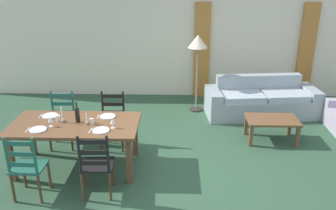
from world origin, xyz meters
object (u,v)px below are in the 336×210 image
at_px(dining_table, 75,129).
at_px(coffee_cup_secondary, 58,118).
at_px(wine_glass_near_left, 50,119).
at_px(coffee_table, 272,122).
at_px(standing_lamp, 198,46).
at_px(coffee_cup_primary, 92,121).
at_px(dining_chair_near_right, 96,165).
at_px(dining_chair_near_left, 27,167).
at_px(wine_bottle, 77,115).
at_px(couch, 260,101).
at_px(wine_glass_near_right, 112,121).
at_px(dining_chair_far_right, 113,121).
at_px(dining_chair_far_left, 62,120).

bearing_deg(dining_table, coffee_cup_secondary, 163.44).
bearing_deg(dining_table, wine_glass_near_left, -159.02).
height_order(coffee_table, standing_lamp, standing_lamp).
bearing_deg(coffee_cup_primary, dining_chair_near_right, -73.90).
xyz_separation_m(dining_chair_near_left, coffee_table, (3.64, 1.79, -0.12)).
relative_size(dining_chair_near_right, standing_lamp, 0.59).
bearing_deg(wine_bottle, couch, 33.91).
distance_m(dining_chair_near_right, wine_glass_near_right, 0.70).
xyz_separation_m(dining_chair_near_right, standing_lamp, (1.47, 3.12, 0.93)).
height_order(dining_chair_near_right, dining_chair_far_right, same).
height_order(dining_table, dining_chair_far_right, dining_chair_far_right).
bearing_deg(dining_chair_near_left, coffee_cup_primary, 47.35).
distance_m(dining_chair_far_right, coffee_table, 2.80).
bearing_deg(standing_lamp, wine_glass_near_right, -117.57).
distance_m(dining_table, wine_bottle, 0.21).
bearing_deg(wine_bottle, wine_glass_near_left, -154.99).
xyz_separation_m(dining_chair_near_left, coffee_cup_secondary, (0.17, 0.86, 0.32)).
bearing_deg(dining_table, dining_chair_near_left, -118.90).
distance_m(dining_chair_far_left, wine_bottle, 0.92).
distance_m(dining_chair_far_right, standing_lamp, 2.44).
xyz_separation_m(dining_chair_near_left, wine_glass_near_left, (0.12, 0.66, 0.38)).
bearing_deg(coffee_table, dining_chair_near_left, -153.85).
bearing_deg(couch, standing_lamp, 172.16).
bearing_deg(coffee_cup_primary, coffee_cup_secondary, 169.04).
distance_m(dining_chair_far_left, dining_chair_far_right, 0.87).
bearing_deg(dining_chair_far_right, dining_table, -120.71).
height_order(dining_chair_near_right, wine_glass_near_right, dining_chair_near_right).
distance_m(couch, coffee_table, 1.22).
bearing_deg(dining_chair_near_left, wine_glass_near_left, 79.55).
xyz_separation_m(wine_glass_near_right, standing_lamp, (1.33, 2.56, 0.55)).
xyz_separation_m(wine_glass_near_right, couch, (2.68, 2.37, -0.57)).
xyz_separation_m(dining_chair_far_right, wine_glass_near_left, (-0.74, -0.84, 0.38)).
relative_size(dining_chair_far_left, wine_bottle, 3.04).
bearing_deg(coffee_cup_primary, dining_table, 174.81).
bearing_deg(dining_chair_near_right, wine_glass_near_right, 76.48).
distance_m(coffee_cup_primary, couch, 3.79).
bearing_deg(dining_chair_near_left, dining_table, 61.10).
bearing_deg(couch, wine_glass_near_left, -146.89).
relative_size(wine_glass_near_right, coffee_cup_secondary, 1.79).
distance_m(dining_table, coffee_cup_primary, 0.30).
distance_m(wine_glass_near_left, standing_lamp, 3.42).
bearing_deg(dining_chair_near_right, dining_chair_far_left, 122.07).
relative_size(dining_chair_near_left, coffee_table, 1.07).
height_order(dining_chair_far_left, standing_lamp, standing_lamp).
distance_m(dining_chair_near_right, coffee_table, 3.24).
xyz_separation_m(coffee_cup_primary, couch, (3.01, 2.25, -0.50)).
bearing_deg(coffee_cup_secondary, dining_table, -16.56).
bearing_deg(standing_lamp, couch, -7.84).
bearing_deg(standing_lamp, dining_chair_far_left, -144.66).
xyz_separation_m(dining_chair_near_right, dining_chair_far_left, (-0.90, 1.44, 0.00)).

